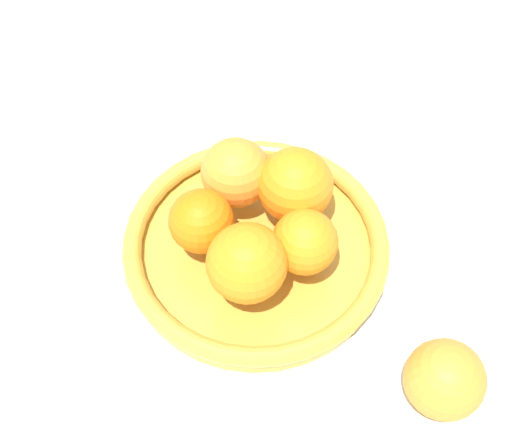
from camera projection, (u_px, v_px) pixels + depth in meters
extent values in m
plane|color=silver|center=(256.00, 256.00, 0.79)|extent=(4.00, 4.00, 0.00)
cylinder|color=gold|center=(256.00, 252.00, 0.78)|extent=(0.28, 0.28, 0.02)
torus|color=gold|center=(256.00, 243.00, 0.77)|extent=(0.29, 0.29, 0.02)
sphere|color=orange|center=(298.00, 187.00, 0.75)|extent=(0.08, 0.08, 0.08)
sphere|color=orange|center=(236.00, 173.00, 0.76)|extent=(0.08, 0.08, 0.08)
sphere|color=orange|center=(201.00, 221.00, 0.73)|extent=(0.07, 0.07, 0.07)
sphere|color=orange|center=(247.00, 263.00, 0.69)|extent=(0.08, 0.08, 0.08)
sphere|color=orange|center=(305.00, 242.00, 0.71)|extent=(0.07, 0.07, 0.07)
sphere|color=orange|center=(445.00, 379.00, 0.66)|extent=(0.08, 0.08, 0.08)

